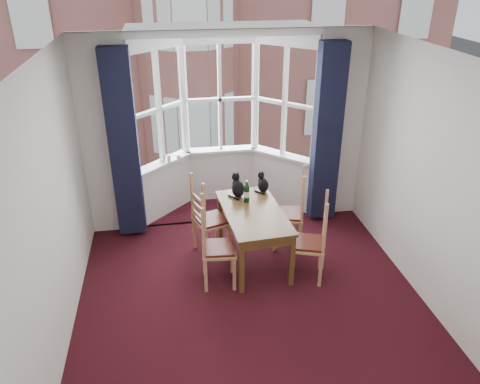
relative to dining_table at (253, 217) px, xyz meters
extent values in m
plane|color=black|center=(-0.18, -1.11, -0.64)|extent=(4.50, 4.50, 0.00)
plane|color=white|center=(-0.18, -1.11, 2.16)|extent=(4.50, 4.50, 0.00)
plane|color=silver|center=(-2.18, -1.11, 0.76)|extent=(0.00, 4.50, 4.50)
plane|color=silver|center=(1.82, -1.11, 0.76)|extent=(0.00, 4.50, 4.50)
cube|color=silver|center=(-1.83, 1.14, 0.76)|extent=(0.70, 0.12, 2.80)
cube|color=silver|center=(1.47, 1.14, 0.76)|extent=(0.70, 0.12, 2.80)
cube|color=black|center=(-1.60, 0.96, 0.71)|extent=(0.38, 0.22, 2.60)
cube|color=black|center=(1.24, 0.96, 0.71)|extent=(0.38, 0.22, 2.60)
cube|color=brown|center=(0.00, 0.00, 0.08)|extent=(0.83, 1.40, 0.04)
cube|color=brown|center=(-0.26, -0.65, -0.29)|extent=(0.06, 0.06, 0.70)
cube|color=brown|center=(-0.36, 0.60, -0.29)|extent=(0.06, 0.06, 0.70)
cube|color=brown|center=(0.36, -0.60, -0.29)|extent=(0.06, 0.06, 0.70)
cube|color=brown|center=(0.26, 0.65, -0.29)|extent=(0.06, 0.06, 0.70)
cube|color=tan|center=(-0.49, -0.40, -0.16)|extent=(0.43, 0.45, 0.06)
cube|color=#4D170D|center=(-0.49, -0.40, -0.15)|extent=(0.39, 0.41, 0.03)
cube|color=tan|center=(-0.51, 0.29, -0.16)|extent=(0.52, 0.53, 0.06)
cube|color=#4D170D|center=(-0.51, 0.29, -0.15)|extent=(0.47, 0.48, 0.03)
cube|color=tan|center=(0.60, -0.47, -0.16)|extent=(0.51, 0.53, 0.06)
cube|color=#4D170D|center=(0.60, -0.47, -0.15)|extent=(0.46, 0.48, 0.03)
cube|color=tan|center=(0.54, 0.29, -0.16)|extent=(0.50, 0.52, 0.06)
cube|color=#4D170D|center=(0.54, 0.29, -0.15)|extent=(0.45, 0.47, 0.03)
ellipsoid|color=black|center=(-0.13, 0.45, 0.20)|extent=(0.22, 0.26, 0.22)
sphere|color=black|center=(-0.15, 0.52, 0.34)|extent=(0.13, 0.13, 0.11)
cone|color=black|center=(-0.17, 0.51, 0.40)|extent=(0.05, 0.05, 0.05)
cone|color=black|center=(-0.12, 0.53, 0.40)|extent=(0.05, 0.05, 0.05)
ellipsoid|color=black|center=(0.24, 0.53, 0.19)|extent=(0.20, 0.23, 0.19)
sphere|color=black|center=(0.22, 0.60, 0.31)|extent=(0.11, 0.11, 0.09)
cone|color=black|center=(0.19, 0.59, 0.35)|extent=(0.04, 0.04, 0.04)
cone|color=black|center=(0.24, 0.61, 0.35)|extent=(0.04, 0.04, 0.04)
cylinder|color=black|center=(-0.04, 0.27, 0.20)|extent=(0.08, 0.08, 0.22)
sphere|color=black|center=(-0.04, 0.27, 0.31)|extent=(0.07, 0.07, 0.07)
cylinder|color=black|center=(-0.04, 0.27, 0.35)|extent=(0.03, 0.03, 0.09)
cylinder|color=gold|center=(-0.04, 0.27, 0.39)|extent=(0.03, 0.03, 0.02)
cylinder|color=silver|center=(-0.04, 0.27, 0.21)|extent=(0.08, 0.08, 0.08)
cylinder|color=white|center=(-1.01, 1.49, 0.28)|extent=(0.06, 0.06, 0.11)
cylinder|color=white|center=(-0.87, 1.52, 0.27)|extent=(0.06, 0.06, 0.09)
plane|color=#333335|center=(-0.18, 31.14, -6.64)|extent=(80.00, 80.00, 0.00)
cube|color=#9D5A51|center=(-0.18, 13.14, 0.36)|extent=(18.00, 6.00, 14.00)
cylinder|color=#9D5A51|center=(-0.18, 10.14, 0.36)|extent=(3.20, 3.20, 14.00)
camera|label=1|loc=(-1.01, -5.10, 2.95)|focal=35.00mm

